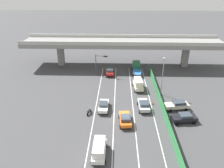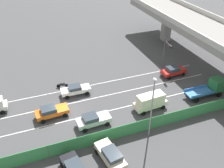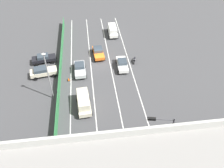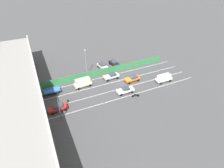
{
  "view_description": "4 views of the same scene",
  "coord_description": "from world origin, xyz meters",
  "px_view_note": "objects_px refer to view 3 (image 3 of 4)",
  "views": [
    {
      "loc": [
        -1.1,
        -33.6,
        22.3
      ],
      "look_at": [
        -2.42,
        9.21,
        2.21
      ],
      "focal_mm": 35.91,
      "sensor_mm": 36.0,
      "label": 1
    },
    {
      "loc": [
        26.83,
        -3.17,
        21.98
      ],
      "look_at": [
        -1.23,
        7.48,
        2.28
      ],
      "focal_mm": 39.21,
      "sensor_mm": 36.0,
      "label": 2
    },
    {
      "loc": [
        2.17,
        34.77,
        24.81
      ],
      "look_at": [
        -1.16,
        8.71,
        1.77
      ],
      "focal_mm": 36.37,
      "sensor_mm": 36.0,
      "label": 3
    },
    {
      "loc": [
        -37.54,
        21.65,
        29.4
      ],
      "look_at": [
        -1.68,
        5.27,
        2.14
      ],
      "focal_mm": 30.3,
      "sensor_mm": 36.0,
      "label": 4
    }
  ],
  "objects_px": {
    "street_lamp": "(48,73)",
    "car_taxi_orange": "(98,52)",
    "car_sedan_silver": "(80,69)",
    "traffic_cone": "(69,79)",
    "traffic_light": "(163,127)",
    "car_sedan_red": "(141,146)",
    "flatbed_truck_blue": "(84,167)",
    "motorcycle": "(134,60)",
    "car_sedan_white": "(122,64)",
    "car_van_cream": "(84,102)",
    "parked_sedan_dark": "(44,58)",
    "parked_sedan_cream": "(43,71)",
    "car_van_white": "(113,30)"
  },
  "relations": [
    {
      "from": "car_sedan_white",
      "to": "parked_sedan_cream",
      "type": "height_order",
      "value": "parked_sedan_cream"
    },
    {
      "from": "car_sedan_white",
      "to": "car_van_cream",
      "type": "distance_m",
      "value": 11.48
    },
    {
      "from": "traffic_light",
      "to": "parked_sedan_cream",
      "type": "bearing_deg",
      "value": -45.71
    },
    {
      "from": "parked_sedan_dark",
      "to": "traffic_light",
      "type": "xyz_separation_m",
      "value": [
        -16.07,
        20.27,
        2.94
      ]
    },
    {
      "from": "car_van_cream",
      "to": "traffic_light",
      "type": "bearing_deg",
      "value": 139.7
    },
    {
      "from": "car_taxi_orange",
      "to": "motorcycle",
      "type": "distance_m",
      "value": 7.09
    },
    {
      "from": "traffic_light",
      "to": "street_lamp",
      "type": "distance_m",
      "value": 17.25
    },
    {
      "from": "car_sedan_white",
      "to": "flatbed_truck_blue",
      "type": "height_order",
      "value": "flatbed_truck_blue"
    },
    {
      "from": "car_sedan_white",
      "to": "car_sedan_red",
      "type": "bearing_deg",
      "value": 88.43
    },
    {
      "from": "parked_sedan_dark",
      "to": "street_lamp",
      "type": "xyz_separation_m",
      "value": [
        -2.33,
        9.91,
        4.06
      ]
    },
    {
      "from": "parked_sedan_dark",
      "to": "street_lamp",
      "type": "height_order",
      "value": "street_lamp"
    },
    {
      "from": "car_sedan_red",
      "to": "parked_sedan_cream",
      "type": "xyz_separation_m",
      "value": [
        13.32,
        -16.47,
        0.03
      ]
    },
    {
      "from": "street_lamp",
      "to": "car_sedan_silver",
      "type": "bearing_deg",
      "value": -125.49
    },
    {
      "from": "car_sedan_silver",
      "to": "parked_sedan_cream",
      "type": "distance_m",
      "value": 6.26
    },
    {
      "from": "parked_sedan_dark",
      "to": "car_sedan_silver",
      "type": "bearing_deg",
      "value": 148.58
    },
    {
      "from": "car_van_cream",
      "to": "traffic_light",
      "type": "height_order",
      "value": "traffic_light"
    },
    {
      "from": "car_sedan_white",
      "to": "parked_sedan_dark",
      "type": "height_order",
      "value": "parked_sedan_dark"
    },
    {
      "from": "car_van_white",
      "to": "car_sedan_white",
      "type": "relative_size",
      "value": 1.03
    },
    {
      "from": "car_sedan_silver",
      "to": "car_van_white",
      "type": "distance_m",
      "value": 14.57
    },
    {
      "from": "motorcycle",
      "to": "parked_sedan_dark",
      "type": "distance_m",
      "value": 16.76
    },
    {
      "from": "traffic_cone",
      "to": "street_lamp",
      "type": "bearing_deg",
      "value": 60.84
    },
    {
      "from": "car_sedan_silver",
      "to": "traffic_cone",
      "type": "distance_m",
      "value": 2.83
    },
    {
      "from": "car_sedan_red",
      "to": "street_lamp",
      "type": "relative_size",
      "value": 0.52
    },
    {
      "from": "car_sedan_white",
      "to": "traffic_cone",
      "type": "distance_m",
      "value": 9.83
    },
    {
      "from": "parked_sedan_cream",
      "to": "car_sedan_red",
      "type": "bearing_deg",
      "value": 128.95
    },
    {
      "from": "car_van_white",
      "to": "flatbed_truck_blue",
      "type": "height_order",
      "value": "flatbed_truck_blue"
    },
    {
      "from": "car_taxi_orange",
      "to": "street_lamp",
      "type": "relative_size",
      "value": 0.54
    },
    {
      "from": "car_sedan_white",
      "to": "motorcycle",
      "type": "distance_m",
      "value": 3.01
    },
    {
      "from": "car_sedan_silver",
      "to": "traffic_light",
      "type": "distance_m",
      "value": 19.09
    },
    {
      "from": "car_sedan_silver",
      "to": "motorcycle",
      "type": "xyz_separation_m",
      "value": [
        -10.09,
        -1.98,
        -0.43
      ]
    },
    {
      "from": "car_sedan_red",
      "to": "traffic_cone",
      "type": "xyz_separation_m",
      "value": [
        9.05,
        -14.63,
        -0.6
      ]
    },
    {
      "from": "traffic_light",
      "to": "car_sedan_silver",
      "type": "bearing_deg",
      "value": -59.64
    },
    {
      "from": "parked_sedan_cream",
      "to": "street_lamp",
      "type": "distance_m",
      "value": 7.35
    },
    {
      "from": "traffic_cone",
      "to": "car_sedan_red",
      "type": "bearing_deg",
      "value": 121.74
    },
    {
      "from": "flatbed_truck_blue",
      "to": "car_taxi_orange",
      "type": "bearing_deg",
      "value": -98.38
    },
    {
      "from": "parked_sedan_dark",
      "to": "flatbed_truck_blue",
      "type": "bearing_deg",
      "value": 106.32
    },
    {
      "from": "car_sedan_silver",
      "to": "car_van_white",
      "type": "bearing_deg",
      "value": -120.39
    },
    {
      "from": "traffic_light",
      "to": "car_sedan_red",
      "type": "bearing_deg",
      "value": 6.69
    },
    {
      "from": "car_sedan_red",
      "to": "traffic_cone",
      "type": "relative_size",
      "value": 6.49
    },
    {
      "from": "car_sedan_silver",
      "to": "car_sedan_white",
      "type": "xyz_separation_m",
      "value": [
        -7.53,
        -0.47,
        -0.04
      ]
    },
    {
      "from": "parked_sedan_cream",
      "to": "flatbed_truck_blue",
      "type": "bearing_deg",
      "value": 108.87
    },
    {
      "from": "flatbed_truck_blue",
      "to": "motorcycle",
      "type": "distance_m",
      "value": 23.03
    },
    {
      "from": "car_van_white",
      "to": "traffic_cone",
      "type": "distance_m",
      "value": 17.27
    },
    {
      "from": "street_lamp",
      "to": "car_taxi_orange",
      "type": "bearing_deg",
      "value": -126.15
    },
    {
      "from": "car_sedan_silver",
      "to": "motorcycle",
      "type": "relative_size",
      "value": 2.37
    },
    {
      "from": "motorcycle",
      "to": "flatbed_truck_blue",
      "type": "bearing_deg",
      "value": 64.32
    },
    {
      "from": "parked_sedan_dark",
      "to": "traffic_light",
      "type": "relative_size",
      "value": 0.83
    },
    {
      "from": "car_taxi_orange",
      "to": "parked_sedan_cream",
      "type": "height_order",
      "value": "parked_sedan_cream"
    },
    {
      "from": "car_van_cream",
      "to": "traffic_cone",
      "type": "bearing_deg",
      "value": -70.09
    },
    {
      "from": "traffic_light",
      "to": "car_taxi_orange",
      "type": "bearing_deg",
      "value": -74.22
    }
  ]
}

